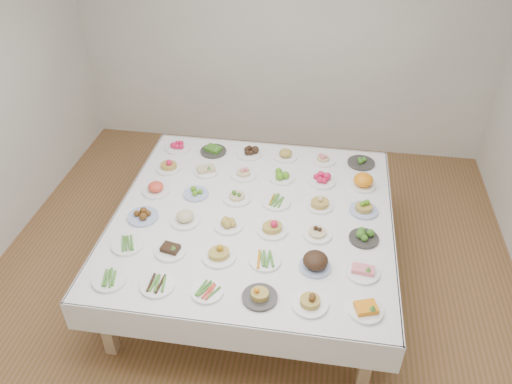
# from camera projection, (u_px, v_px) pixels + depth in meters

# --- Properties ---
(room_envelope) EXTENTS (5.02, 5.02, 2.81)m
(room_envelope) POSITION_uv_depth(u_px,v_px,m) (248.00, 104.00, 3.59)
(room_envelope) COLOR brown
(room_envelope) RESTS_ON ground
(display_table) EXTENTS (2.38, 2.38, 0.75)m
(display_table) POSITION_uv_depth(u_px,v_px,m) (253.00, 220.00, 4.33)
(display_table) COLOR white
(display_table) RESTS_ON ground
(dish_0) EXTENTS (0.25, 0.25, 0.06)m
(dish_0) POSITION_uv_depth(u_px,v_px,m) (110.00, 279.00, 3.66)
(dish_0) COLOR white
(dish_0) RESTS_ON display_table
(dish_1) EXTENTS (0.25, 0.25, 0.06)m
(dish_1) POSITION_uv_depth(u_px,v_px,m) (157.00, 284.00, 3.62)
(dish_1) COLOR white
(dish_1) RESTS_ON display_table
(dish_2) EXTENTS (0.23, 0.23, 0.05)m
(dish_2) POSITION_uv_depth(u_px,v_px,m) (207.00, 291.00, 3.57)
(dish_2) COLOR white
(dish_2) RESTS_ON display_table
(dish_3) EXTENTS (0.25, 0.25, 0.13)m
(dish_3) POSITION_uv_depth(u_px,v_px,m) (260.00, 293.00, 3.51)
(dish_3) COLOR #2F2D2A
(dish_3) RESTS_ON display_table
(dish_4) EXTENTS (0.25, 0.25, 0.14)m
(dish_4) POSITION_uv_depth(u_px,v_px,m) (310.00, 300.00, 3.45)
(dish_4) COLOR white
(dish_4) RESTS_ON display_table
(dish_5) EXTENTS (0.24, 0.24, 0.11)m
(dish_5) POSITION_uv_depth(u_px,v_px,m) (366.00, 307.00, 3.42)
(dish_5) COLOR white
(dish_5) RESTS_ON display_table
(dish_6) EXTENTS (0.26, 0.25, 0.06)m
(dish_6) POSITION_uv_depth(u_px,v_px,m) (128.00, 244.00, 3.96)
(dish_6) COLOR white
(dish_6) RESTS_ON display_table
(dish_7) EXTENTS (0.24, 0.24, 0.10)m
(dish_7) POSITION_uv_depth(u_px,v_px,m) (170.00, 249.00, 3.90)
(dish_7) COLOR white
(dish_7) RESTS_ON display_table
(dish_8) EXTENTS (0.26, 0.26, 0.15)m
(dish_8) POSITION_uv_depth(u_px,v_px,m) (219.00, 251.00, 3.83)
(dish_8) COLOR white
(dish_8) RESTS_ON display_table
(dish_9) EXTENTS (0.24, 0.24, 0.06)m
(dish_9) POSITION_uv_depth(u_px,v_px,m) (265.00, 260.00, 3.82)
(dish_9) COLOR white
(dish_9) RESTS_ON display_table
(dish_10) EXTENTS (0.24, 0.24, 0.15)m
(dish_10) POSITION_uv_depth(u_px,v_px,m) (315.00, 261.00, 3.74)
(dish_10) COLOR #4C66B2
(dish_10) RESTS_ON display_table
(dish_11) EXTENTS (0.25, 0.25, 0.11)m
(dish_11) POSITION_uv_depth(u_px,v_px,m) (363.00, 269.00, 3.71)
(dish_11) COLOR white
(dish_11) RESTS_ON display_table
(dish_12) EXTENTS (0.26, 0.26, 0.10)m
(dish_12) POSITION_uv_depth(u_px,v_px,m) (143.00, 214.00, 4.23)
(dish_12) COLOR #4C66B2
(dish_12) RESTS_ON display_table
(dish_13) EXTENTS (0.25, 0.25, 0.12)m
(dish_13) POSITION_uv_depth(u_px,v_px,m) (185.00, 217.00, 4.18)
(dish_13) COLOR white
(dish_13) RESTS_ON display_table
(dish_14) EXTENTS (0.24, 0.24, 0.11)m
(dish_14) POSITION_uv_depth(u_px,v_px,m) (228.00, 222.00, 4.13)
(dish_14) COLOR white
(dish_14) RESTS_ON display_table
(dish_15) EXTENTS (0.29, 0.28, 0.16)m
(dish_15) POSITION_uv_depth(u_px,v_px,m) (272.00, 224.00, 4.07)
(dish_15) COLOR white
(dish_15) RESTS_ON display_table
(dish_16) EXTENTS (0.23, 0.23, 0.11)m
(dish_16) POSITION_uv_depth(u_px,v_px,m) (317.00, 231.00, 4.04)
(dish_16) COLOR white
(dish_16) RESTS_ON display_table
(dish_17) EXTENTS (0.24, 0.24, 0.11)m
(dish_17) POSITION_uv_depth(u_px,v_px,m) (364.00, 235.00, 4.00)
(dish_17) COLOR #2F2D2A
(dish_17) RESTS_ON display_table
(dish_18) EXTENTS (0.25, 0.25, 0.13)m
(dish_18) POSITION_uv_depth(u_px,v_px,m) (156.00, 187.00, 4.51)
(dish_18) COLOR white
(dish_18) RESTS_ON display_table
(dish_19) EXTENTS (0.23, 0.23, 0.09)m
(dish_19) POSITION_uv_depth(u_px,v_px,m) (196.00, 192.00, 4.49)
(dish_19) COLOR #4C66B2
(dish_19) RESTS_ON display_table
(dish_20) EXTENTS (0.25, 0.25, 0.12)m
(dish_20) POSITION_uv_depth(u_px,v_px,m) (237.00, 194.00, 4.43)
(dish_20) COLOR white
(dish_20) RESTS_ON display_table
(dish_21) EXTENTS (0.25, 0.25, 0.06)m
(dish_21) POSITION_uv_depth(u_px,v_px,m) (276.00, 201.00, 4.40)
(dish_21) COLOR white
(dish_21) RESTS_ON display_table
(dish_22) EXTENTS (0.23, 0.23, 0.12)m
(dish_22) POSITION_uv_depth(u_px,v_px,m) (320.00, 202.00, 4.34)
(dish_22) COLOR white
(dish_22) RESTS_ON display_table
(dish_23) EXTENTS (0.24, 0.24, 0.14)m
(dish_23) POSITION_uv_depth(u_px,v_px,m) (364.00, 206.00, 4.28)
(dish_23) COLOR #4C66B2
(dish_23) RESTS_ON display_table
(dish_24) EXTENTS (0.24, 0.24, 0.15)m
(dish_24) POSITION_uv_depth(u_px,v_px,m) (168.00, 163.00, 4.80)
(dish_24) COLOR white
(dish_24) RESTS_ON display_table
(dish_25) EXTENTS (0.23, 0.23, 0.10)m
(dish_25) POSITION_uv_depth(u_px,v_px,m) (206.00, 169.00, 4.77)
(dish_25) COLOR white
(dish_25) RESTS_ON display_table
(dish_26) EXTENTS (0.24, 0.24, 0.12)m
(dish_26) POSITION_uv_depth(u_px,v_px,m) (244.00, 171.00, 4.72)
(dish_26) COLOR white
(dish_26) RESTS_ON display_table
(dish_27) EXTENTS (0.23, 0.23, 0.11)m
(dish_27) POSITION_uv_depth(u_px,v_px,m) (282.00, 175.00, 4.68)
(dish_27) COLOR white
(dish_27) RESTS_ON display_table
(dish_28) EXTENTS (0.26, 0.26, 0.12)m
(dish_28) POSITION_uv_depth(u_px,v_px,m) (322.00, 178.00, 4.64)
(dish_28) COLOR white
(dish_28) RESTS_ON display_table
(dish_29) EXTENTS (0.28, 0.28, 0.15)m
(dish_29) POSITION_uv_depth(u_px,v_px,m) (363.00, 180.00, 4.57)
(dish_29) COLOR white
(dish_29) RESTS_ON display_table
(dish_30) EXTENTS (0.26, 0.26, 0.10)m
(dish_30) POSITION_uv_depth(u_px,v_px,m) (178.00, 145.00, 5.12)
(dish_30) COLOR white
(dish_30) RESTS_ON display_table
(dish_31) EXTENTS (0.26, 0.26, 0.12)m
(dish_31) POSITION_uv_depth(u_px,v_px,m) (213.00, 148.00, 5.06)
(dish_31) COLOR #2F2D2A
(dish_31) RESTS_ON display_table
(dish_32) EXTENTS (0.25, 0.25, 0.12)m
(dish_32) POSITION_uv_depth(u_px,v_px,m) (249.00, 150.00, 5.01)
(dish_32) COLOR white
(dish_32) RESTS_ON display_table
(dish_33) EXTENTS (0.23, 0.23, 0.12)m
(dish_33) POSITION_uv_depth(u_px,v_px,m) (286.00, 154.00, 4.97)
(dish_33) COLOR white
(dish_33) RESTS_ON display_table
(dish_34) EXTENTS (0.24, 0.24, 0.12)m
(dish_34) POSITION_uv_depth(u_px,v_px,m) (323.00, 157.00, 4.92)
(dish_34) COLOR white
(dish_34) RESTS_ON display_table
(dish_35) EXTENTS (0.26, 0.26, 0.10)m
(dish_35) POSITION_uv_depth(u_px,v_px,m) (361.00, 160.00, 4.89)
(dish_35) COLOR #2F2D2A
(dish_35) RESTS_ON display_table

